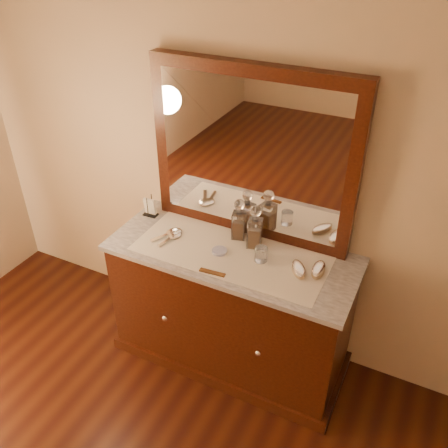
# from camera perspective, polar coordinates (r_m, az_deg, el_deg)

# --- Properties ---
(dresser_cabinet) EXTENTS (1.40, 0.55, 0.82)m
(dresser_cabinet) POSITION_cam_1_polar(r_m,az_deg,el_deg) (3.01, 0.86, -10.06)
(dresser_cabinet) COLOR black
(dresser_cabinet) RESTS_ON floor
(dresser_plinth) EXTENTS (1.46, 0.59, 0.08)m
(dresser_plinth) POSITION_cam_1_polar(r_m,az_deg,el_deg) (3.28, 0.80, -14.75)
(dresser_plinth) COLOR black
(dresser_plinth) RESTS_ON floor
(knob_left) EXTENTS (0.04, 0.04, 0.04)m
(knob_left) POSITION_cam_1_polar(r_m,az_deg,el_deg) (2.92, -7.04, -11.05)
(knob_left) COLOR silver
(knob_left) RESTS_ON dresser_cabinet
(knob_right) EXTENTS (0.04, 0.04, 0.04)m
(knob_right) POSITION_cam_1_polar(r_m,az_deg,el_deg) (2.72, 4.07, -15.05)
(knob_right) COLOR silver
(knob_right) RESTS_ON dresser_cabinet
(marble_top) EXTENTS (1.44, 0.59, 0.03)m
(marble_top) POSITION_cam_1_polar(r_m,az_deg,el_deg) (2.74, 0.93, -3.59)
(marble_top) COLOR silver
(marble_top) RESTS_ON dresser_cabinet
(mirror_frame) EXTENTS (1.20, 0.08, 1.00)m
(mirror_frame) POSITION_cam_1_polar(r_m,az_deg,el_deg) (2.66, 3.33, 8.19)
(mirror_frame) COLOR black
(mirror_frame) RESTS_ON marble_top
(mirror_glass) EXTENTS (1.06, 0.01, 0.86)m
(mirror_glass) POSITION_cam_1_polar(r_m,az_deg,el_deg) (2.63, 3.04, 7.91)
(mirror_glass) COLOR white
(mirror_glass) RESTS_ON marble_top
(lace_runner) EXTENTS (1.10, 0.45, 0.00)m
(lace_runner) POSITION_cam_1_polar(r_m,az_deg,el_deg) (2.71, 0.75, -3.54)
(lace_runner) COLOR silver
(lace_runner) RESTS_ON marble_top
(pin_dish) EXTENTS (0.11, 0.11, 0.02)m
(pin_dish) POSITION_cam_1_polar(r_m,az_deg,el_deg) (2.72, -0.54, -3.24)
(pin_dish) COLOR white
(pin_dish) RESTS_ON lace_runner
(comb) EXTENTS (0.15, 0.04, 0.01)m
(comb) POSITION_cam_1_polar(r_m,az_deg,el_deg) (2.57, -1.41, -5.79)
(comb) COLOR brown
(comb) RESTS_ON lace_runner
(napkin_rack) EXTENTS (0.09, 0.06, 0.14)m
(napkin_rack) POSITION_cam_1_polar(r_m,az_deg,el_deg) (3.06, -8.81, 1.95)
(napkin_rack) COLOR black
(napkin_rack) RESTS_ON marble_top
(decanter_left) EXTENTS (0.09, 0.09, 0.26)m
(decanter_left) POSITION_cam_1_polar(r_m,az_deg,el_deg) (2.79, 1.80, 0.12)
(decanter_left) COLOR brown
(decanter_left) RESTS_ON lace_runner
(decanter_right) EXTENTS (0.10, 0.10, 0.27)m
(decanter_right) POSITION_cam_1_polar(r_m,az_deg,el_deg) (2.72, 3.70, -0.80)
(decanter_right) COLOR brown
(decanter_right) RESTS_ON lace_runner
(brush_near) EXTENTS (0.13, 0.16, 0.04)m
(brush_near) POSITION_cam_1_polar(r_m,az_deg,el_deg) (2.59, 8.86, -5.37)
(brush_near) COLOR tan
(brush_near) RESTS_ON lace_runner
(brush_far) EXTENTS (0.07, 0.15, 0.04)m
(brush_far) POSITION_cam_1_polar(r_m,az_deg,el_deg) (2.61, 11.18, -5.36)
(brush_far) COLOR tan
(brush_far) RESTS_ON lace_runner
(hand_mirror_outer) EXTENTS (0.14, 0.21, 0.02)m
(hand_mirror_outer) POSITION_cam_1_polar(r_m,az_deg,el_deg) (2.88, -6.29, -1.07)
(hand_mirror_outer) COLOR silver
(hand_mirror_outer) RESTS_ON lace_runner
(hand_mirror_inner) EXTENTS (0.09, 0.19, 0.02)m
(hand_mirror_inner) POSITION_cam_1_polar(r_m,az_deg,el_deg) (2.85, -6.08, -1.45)
(hand_mirror_inner) COLOR silver
(hand_mirror_inner) RESTS_ON lace_runner
(tumblers) EXTENTS (0.07, 0.07, 0.08)m
(tumblers) POSITION_cam_1_polar(r_m,az_deg,el_deg) (2.64, 4.44, -3.60)
(tumblers) COLOR white
(tumblers) RESTS_ON lace_runner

